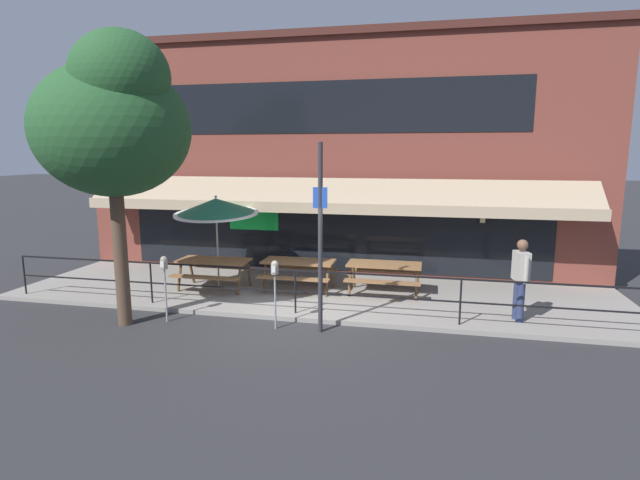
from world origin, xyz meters
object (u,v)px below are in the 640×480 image
at_px(picnic_table_centre, 299,267).
at_px(pedestrian_walking, 520,276).
at_px(picnic_table_right, 384,270).
at_px(street_tree_curbside, 113,121).
at_px(street_sign_pole, 320,237).
at_px(picnic_table_left, 214,266).
at_px(parking_meter_near, 164,269).
at_px(patio_umbrella_left, 216,207).
at_px(parking_meter_far, 275,274).

relative_size(picnic_table_centre, pedestrian_walking, 1.05).
distance_m(picnic_table_right, street_tree_curbside, 6.87).
bearing_deg(street_sign_pole, street_tree_curbside, -172.76).
xyz_separation_m(picnic_table_left, parking_meter_near, (-0.06, -2.30, 0.44)).
height_order(patio_umbrella_left, parking_meter_near, patio_umbrella_left).
height_order(picnic_table_left, picnic_table_right, same).
height_order(picnic_table_right, street_sign_pole, street_sign_pole).
bearing_deg(street_sign_pole, picnic_table_left, 145.95).
xyz_separation_m(picnic_table_right, patio_umbrella_left, (-4.28, -0.23, 1.47)).
height_order(parking_meter_near, street_sign_pole, street_sign_pole).
relative_size(street_sign_pole, street_tree_curbside, 0.65).
bearing_deg(parking_meter_far, patio_umbrella_left, 133.22).
bearing_deg(parking_meter_near, picnic_table_centre, 50.34).
distance_m(picnic_table_left, patio_umbrella_left, 1.50).
relative_size(pedestrian_walking, street_sign_pole, 0.46).
relative_size(patio_umbrella_left, pedestrian_walking, 1.39).
relative_size(picnic_table_centre, patio_umbrella_left, 0.76).
relative_size(patio_umbrella_left, street_tree_curbside, 0.41).
distance_m(parking_meter_near, parking_meter_far, 2.39).
bearing_deg(street_sign_pole, picnic_table_centre, 113.68).
distance_m(parking_meter_far, street_tree_curbside, 4.32).
relative_size(parking_meter_near, parking_meter_far, 1.00).
bearing_deg(parking_meter_far, picnic_table_centre, 94.20).
distance_m(picnic_table_right, pedestrian_walking, 3.24).
bearing_deg(picnic_table_centre, street_tree_curbside, -133.21).
bearing_deg(picnic_table_left, pedestrian_walking, -7.30).
xyz_separation_m(patio_umbrella_left, street_tree_curbside, (-0.74, -2.96, 1.97)).
height_order(parking_meter_far, street_sign_pole, street_sign_pole).
distance_m(patio_umbrella_left, street_tree_curbside, 3.63).
xyz_separation_m(parking_meter_far, street_sign_pole, (0.93, 0.02, 0.78)).
bearing_deg(street_tree_curbside, pedestrian_walking, 12.72).
distance_m(pedestrian_walking, parking_meter_far, 5.03).
distance_m(picnic_table_centre, patio_umbrella_left, 2.60).
bearing_deg(pedestrian_walking, picnic_table_centre, 165.84).
xyz_separation_m(parking_meter_near, parking_meter_far, (2.39, 0.08, 0.00)).
distance_m(picnic_table_centre, parking_meter_near, 3.48).
xyz_separation_m(picnic_table_left, picnic_table_centre, (2.14, 0.35, 0.00)).
xyz_separation_m(picnic_table_right, parking_meter_near, (-4.34, -2.78, 0.44)).
bearing_deg(patio_umbrella_left, picnic_table_right, 3.02).
xyz_separation_m(parking_meter_near, street_tree_curbside, (-0.67, -0.41, 3.00)).
distance_m(picnic_table_left, street_tree_curbside, 4.44).
bearing_deg(parking_meter_near, picnic_table_left, 88.42).
xyz_separation_m(patio_umbrella_left, pedestrian_walking, (7.18, -1.17, -1.12)).
xyz_separation_m(picnic_table_centre, picnic_table_right, (2.14, 0.12, 0.00)).
bearing_deg(patio_umbrella_left, pedestrian_walking, -9.26).
bearing_deg(patio_umbrella_left, picnic_table_centre, 2.73).
bearing_deg(street_sign_pole, parking_meter_near, -178.26).
distance_m(picnic_table_right, street_sign_pole, 3.12).
relative_size(picnic_table_centre, picnic_table_right, 1.00).
height_order(patio_umbrella_left, parking_meter_far, patio_umbrella_left).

